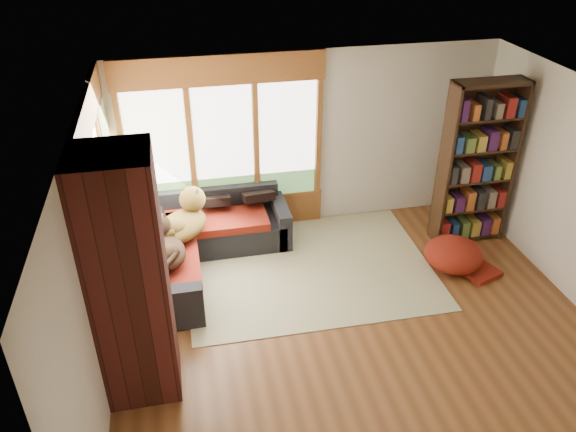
{
  "coord_description": "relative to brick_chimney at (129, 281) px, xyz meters",
  "views": [
    {
      "loc": [
        -1.83,
        -4.72,
        4.46
      ],
      "look_at": [
        -0.59,
        1.07,
        0.95
      ],
      "focal_mm": 35.0,
      "sensor_mm": 36.0,
      "label": 1
    }
  ],
  "objects": [
    {
      "name": "floor",
      "position": [
        2.4,
        0.35,
        -1.3
      ],
      "size": [
        5.5,
        5.5,
        0.0
      ],
      "primitive_type": "plane",
      "color": "brown",
      "rests_on": "ground"
    },
    {
      "name": "ceiling",
      "position": [
        2.4,
        0.35,
        1.3
      ],
      "size": [
        5.5,
        5.5,
        0.0
      ],
      "primitive_type": "plane",
      "color": "white"
    },
    {
      "name": "wall_back",
      "position": [
        2.4,
        2.85,
        0.0
      ],
      "size": [
        5.5,
        0.04,
        2.6
      ],
      "primitive_type": "cube",
      "color": "silver",
      "rests_on": "ground"
    },
    {
      "name": "wall_front",
      "position": [
        2.4,
        -2.15,
        0.0
      ],
      "size": [
        5.5,
        0.04,
        2.6
      ],
      "primitive_type": "cube",
      "color": "silver",
      "rests_on": "ground"
    },
    {
      "name": "wall_left",
      "position": [
        -0.35,
        0.35,
        0.0
      ],
      "size": [
        0.04,
        5.0,
        2.6
      ],
      "primitive_type": "cube",
      "color": "silver",
      "rests_on": "ground"
    },
    {
      "name": "windows_back",
      "position": [
        1.2,
        2.82,
        0.05
      ],
      "size": [
        2.82,
        0.1,
        1.9
      ],
      "color": "#945725",
      "rests_on": "wall_back"
    },
    {
      "name": "windows_left",
      "position": [
        -0.32,
        1.55,
        0.05
      ],
      "size": [
        0.1,
        2.62,
        1.9
      ],
      "color": "#945725",
      "rests_on": "wall_left"
    },
    {
      "name": "roller_blind",
      "position": [
        -0.29,
        2.38,
        0.45
      ],
      "size": [
        0.03,
        0.72,
        0.9
      ],
      "primitive_type": "cube",
      "color": "#6B8052",
      "rests_on": "wall_left"
    },
    {
      "name": "brick_chimney",
      "position": [
        0.0,
        0.0,
        0.0
      ],
      "size": [
        0.7,
        0.7,
        2.6
      ],
      "primitive_type": "cube",
      "color": "#471914",
      "rests_on": "ground"
    },
    {
      "name": "sectional_sofa",
      "position": [
        0.45,
        2.05,
        -1.0
      ],
      "size": [
        2.2,
        2.2,
        0.8
      ],
      "rotation": [
        0.0,
        0.0,
        0.03
      ],
      "color": "black",
      "rests_on": "ground"
    },
    {
      "name": "area_rug",
      "position": [
        2.13,
        1.59,
        -1.29
      ],
      "size": [
        3.27,
        2.52,
        0.01
      ],
      "primitive_type": "cube",
      "rotation": [
        0.0,
        0.0,
        -0.01
      ],
      "color": "white",
      "rests_on": "ground"
    },
    {
      "name": "bookshelf",
      "position": [
        4.54,
        1.87,
        -0.13
      ],
      "size": [
        1.0,
        0.33,
        2.34
      ],
      "color": "#341F11",
      "rests_on": "ground"
    },
    {
      "name": "pouf",
      "position": [
        4.02,
        1.21,
        -1.08
      ],
      "size": [
        0.88,
        0.88,
        0.41
      ],
      "primitive_type": "ellipsoid",
      "rotation": [
        0.0,
        0.0,
        -0.17
      ],
      "color": "maroon",
      "rests_on": "area_rug"
    },
    {
      "name": "dog_tan",
      "position": [
        0.55,
        2.02,
        -0.51
      ],
      "size": [
        0.95,
        1.01,
        0.49
      ],
      "rotation": [
        0.0,
        0.0,
        0.94
      ],
      "color": "brown",
      "rests_on": "sectional_sofa"
    },
    {
      "name": "dog_brindle",
      "position": [
        0.27,
        1.52,
        -0.55
      ],
      "size": [
        0.62,
        0.86,
        0.43
      ],
      "rotation": [
        0.0,
        0.0,
        1.76
      ],
      "color": "black",
      "rests_on": "sectional_sofa"
    },
    {
      "name": "throw_pillows",
      "position": [
        0.53,
        2.1,
        -0.54
      ],
      "size": [
        1.98,
        1.68,
        0.45
      ],
      "color": "black",
      "rests_on": "sectional_sofa"
    }
  ]
}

